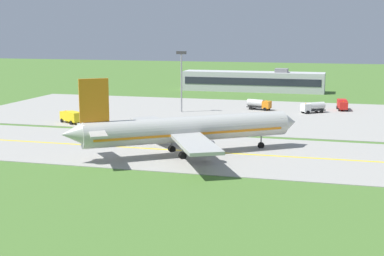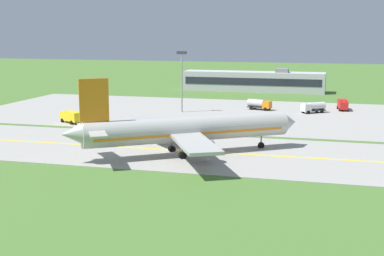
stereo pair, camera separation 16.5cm
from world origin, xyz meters
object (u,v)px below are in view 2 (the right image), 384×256
(service_truck_baggage, at_px, (71,116))
(service_truck_catering, at_px, (259,104))
(apron_light_mast, at_px, (182,74))
(service_truck_fuel, at_px, (313,107))
(airplane_lead, at_px, (186,130))
(service_truck_pushback, at_px, (343,104))

(service_truck_baggage, distance_m, service_truck_catering, 46.87)
(apron_light_mast, bearing_deg, service_truck_baggage, -130.25)
(service_truck_fuel, bearing_deg, airplane_lead, -108.77)
(airplane_lead, height_order, service_truck_fuel, airplane_lead)
(service_truck_pushback, bearing_deg, airplane_lead, -112.67)
(airplane_lead, xyz_separation_m, apron_light_mast, (-13.49, 44.14, 5.19))
(airplane_lead, height_order, service_truck_baggage, airplane_lead)
(service_truck_fuel, xyz_separation_m, service_truck_pushback, (6.79, 6.77, -0.00))
(airplane_lead, height_order, service_truck_catering, airplane_lead)
(airplane_lead, relative_size, apron_light_mast, 2.33)
(service_truck_fuel, distance_m, apron_light_mast, 32.45)
(service_truck_baggage, xyz_separation_m, service_truck_pushback, (55.83, 35.06, 0.00))
(service_truck_pushback, relative_size, apron_light_mast, 0.42)
(service_truck_pushback, bearing_deg, apron_light_mast, -160.26)
(airplane_lead, bearing_deg, service_truck_fuel, 71.23)
(apron_light_mast, bearing_deg, service_truck_fuel, 12.30)
(service_truck_catering, distance_m, service_truck_pushback, 20.58)
(service_truck_pushback, bearing_deg, service_truck_catering, -166.39)
(service_truck_baggage, height_order, service_truck_pushback, same)
(service_truck_pushback, bearing_deg, service_truck_baggage, -147.87)
(airplane_lead, relative_size, service_truck_catering, 5.40)
(service_truck_catering, bearing_deg, apron_light_mast, -153.81)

